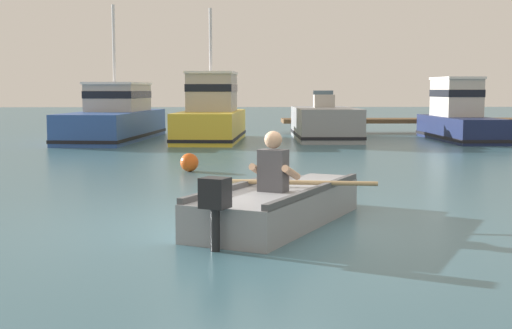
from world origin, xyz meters
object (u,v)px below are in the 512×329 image
Objects in this scene: moored_boat_yellow at (211,115)px; mooring_buoy at (189,162)px; rowboat_with_person at (280,204)px; moored_boat_blue at (115,118)px; moored_boat_navy at (458,117)px; moored_boat_grey at (325,124)px.

moored_boat_yellow is 14.21× the size of mooring_buoy.
moored_boat_blue reaches higher than rowboat_with_person.
rowboat_with_person is 0.68× the size of moored_boat_navy.
moored_boat_navy is (11.56, -0.59, 0.04)m from moored_boat_blue.
rowboat_with_person is at bearing -85.12° from moored_boat_yellow.
moored_boat_blue is at bearing 106.37° from rowboat_with_person.
mooring_buoy is (-1.48, 5.79, -0.06)m from rowboat_with_person.
moored_boat_blue is (-4.52, 15.37, 0.48)m from rowboat_with_person.
moored_boat_navy reaches higher than rowboat_with_person.
moored_boat_grey is at bearing 174.77° from moored_boat_navy.
rowboat_with_person is 14.80m from moored_boat_yellow.
rowboat_with_person is 0.71× the size of moored_boat_grey.
rowboat_with_person is at bearing -99.67° from moored_boat_grey.
moored_boat_yellow reaches higher than mooring_buoy.
moored_boat_grey is (7.11, -0.18, -0.21)m from moored_boat_blue.
moored_boat_grey is (2.59, 15.20, 0.27)m from rowboat_with_person.
moored_boat_navy is at bearing 0.36° from moored_boat_yellow.
moored_boat_yellow is (3.26, -0.64, 0.11)m from moored_boat_blue.
rowboat_with_person is 5.98m from mooring_buoy.
moored_boat_yellow reaches higher than moored_boat_grey.
moored_boat_yellow is at bearing -11.07° from moored_boat_blue.
moored_boat_yellow is 1.06× the size of moored_boat_navy.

